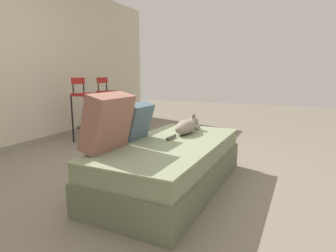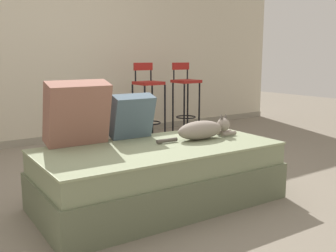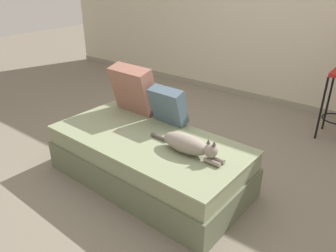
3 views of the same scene
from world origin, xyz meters
TOP-DOWN VIEW (x-y plane):
  - ground_plane at (0.00, 0.00)m, footprint 16.00×16.00m
  - couch at (0.00, -0.40)m, footprint 1.85×0.95m
  - throw_pillow_corner at (-0.49, -0.04)m, footprint 0.47×0.29m
  - throw_pillow_middle at (-0.03, -0.05)m, footprint 0.35×0.23m
  - cat at (0.43, -0.40)m, footprint 0.74×0.18m
  - bar_stool_near_window at (1.15, 1.60)m, footprint 0.33×0.33m
  - bar_stool_by_doorway at (1.78, 1.60)m, footprint 0.32×0.32m

SIDE VIEW (x-z plane):
  - ground_plane at x=0.00m, z-range 0.00..0.00m
  - couch at x=0.00m, z-range 0.00..0.46m
  - cat at x=0.43m, z-range 0.43..0.62m
  - bar_stool_near_window at x=1.15m, z-range 0.08..1.11m
  - bar_stool_by_doorway at x=1.78m, z-range 0.11..1.13m
  - throw_pillow_middle at x=-0.03m, z-range 0.45..0.82m
  - throw_pillow_corner at x=-0.49m, z-range 0.45..0.94m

